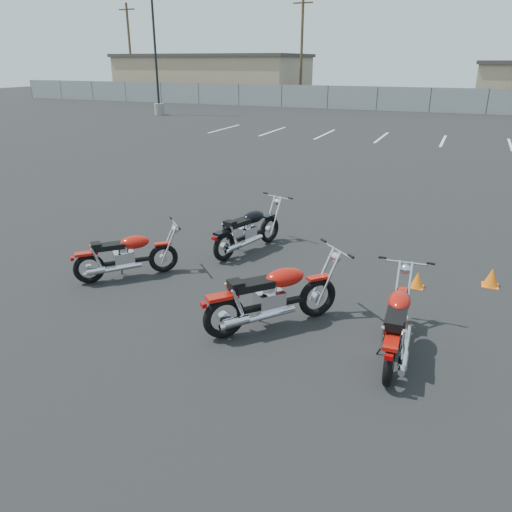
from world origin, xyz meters
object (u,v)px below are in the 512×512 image
at_px(motorcycle_front_red, 126,255).
at_px(motorcycle_third_red, 273,296).
at_px(motorcycle_second_black, 248,230).
at_px(motorcycle_rear_red, 397,324).

height_order(motorcycle_front_red, motorcycle_third_red, motorcycle_third_red).
xyz_separation_m(motorcycle_front_red, motorcycle_third_red, (3.08, -0.66, 0.07)).
distance_m(motorcycle_front_red, motorcycle_third_red, 3.15).
height_order(motorcycle_front_red, motorcycle_second_black, motorcycle_second_black).
relative_size(motorcycle_second_black, motorcycle_rear_red, 0.99).
bearing_deg(motorcycle_rear_red, motorcycle_third_red, 178.24).
height_order(motorcycle_second_black, motorcycle_third_red, motorcycle_third_red).
xyz_separation_m(motorcycle_front_red, motorcycle_second_black, (1.47, 2.09, 0.03)).
relative_size(motorcycle_front_red, motorcycle_rear_red, 0.79).
xyz_separation_m(motorcycle_front_red, motorcycle_rear_red, (4.86, -0.71, 0.03)).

